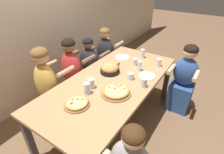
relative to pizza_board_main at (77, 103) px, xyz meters
The scene contains 21 objects.
ground_plane 1.02m from the pizza_board_main, ahead, with size 18.00×18.00×0.00m, color brown.
restaurant_back_panel 1.74m from the pizza_board_main, 66.67° to the left, with size 10.00×0.06×3.20m, color beige.
dining_table 0.63m from the pizza_board_main, ahead, with size 2.17×1.02×0.78m.
pizza_board_main is the anchor object (origin of this frame).
pizza_board_second 0.47m from the pizza_board_main, 30.19° to the right, with size 0.36×0.36×0.06m.
skillet_bowl 0.78m from the pizza_board_main, ahead, with size 0.40×0.27×0.14m.
empty_plate_a 1.30m from the pizza_board_main, ahead, with size 0.24×0.24×0.02m.
empty_plate_b 1.04m from the pizza_board_main, 21.69° to the right, with size 0.23×0.23×0.02m.
cocktail_glass_blue 0.81m from the pizza_board_main, 16.86° to the right, with size 0.08×0.08×0.12m.
drinking_glass_a 0.34m from the pizza_board_main, 12.05° to the left, with size 0.08×0.08×0.13m.
drinking_glass_b 1.17m from the pizza_board_main, ahead, with size 0.06×0.06×0.10m.
drinking_glass_c 0.22m from the pizza_board_main, ahead, with size 0.07×0.07×0.14m.
drinking_glass_d 1.39m from the pizza_board_main, 17.00° to the right, with size 0.07×0.07×0.12m.
drinking_glass_e 1.47m from the pizza_board_main, ahead, with size 0.07×0.07×0.14m.
drinking_glass_f 0.84m from the pizza_board_main, 32.55° to the right, with size 0.07×0.07×0.12m.
drinking_glass_g 1.07m from the pizza_board_main, 12.27° to the right, with size 0.06×0.06×0.15m.
diner_far_center 0.95m from the pizza_board_main, 48.27° to the left, with size 0.51×0.40×1.21m.
diner_far_midright 1.27m from the pizza_board_main, 33.72° to the left, with size 0.51×0.40×1.10m.
diner_near_right 1.74m from the pizza_board_main, 26.79° to the right, with size 0.51×0.40×1.14m.
diner_far_right 1.67m from the pizza_board_main, 24.66° to the left, with size 0.51×0.40×1.15m.
diner_far_midleft 0.74m from the pizza_board_main, 78.18° to the left, with size 0.51×0.40×1.24m.
Camera 1 is at (-1.60, -1.06, 2.02)m, focal length 28.00 mm.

